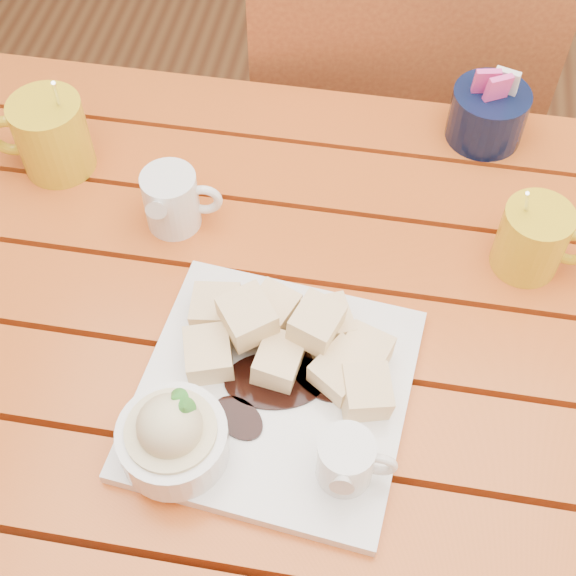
% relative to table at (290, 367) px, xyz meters
% --- Properties ---
extents(ground, '(5.00, 5.00, 0.00)m').
position_rel_table_xyz_m(ground, '(0.00, -0.00, -0.64)').
color(ground, '#582E19').
rests_on(ground, ground).
extents(table, '(1.20, 0.79, 0.75)m').
position_rel_table_xyz_m(table, '(0.00, 0.00, 0.00)').
color(table, '#A64515').
rests_on(table, ground).
extents(dessert_plate, '(0.31, 0.31, 0.11)m').
position_rel_table_xyz_m(dessert_plate, '(-0.02, -0.12, 0.14)').
color(dessert_plate, white).
rests_on(dessert_plate, table).
extents(coffee_mug_left, '(0.13, 0.09, 0.15)m').
position_rel_table_xyz_m(coffee_mug_left, '(-0.34, 0.19, 0.16)').
color(coffee_mug_left, gold).
rests_on(coffee_mug_left, table).
extents(coffee_mug_right, '(0.11, 0.08, 0.13)m').
position_rel_table_xyz_m(coffee_mug_right, '(0.26, 0.13, 0.15)').
color(coffee_mug_right, gold).
rests_on(coffee_mug_right, table).
extents(cream_pitcher, '(0.10, 0.08, 0.08)m').
position_rel_table_xyz_m(cream_pitcher, '(-0.16, 0.12, 0.15)').
color(cream_pitcher, white).
rests_on(cream_pitcher, table).
extents(sugar_caddy, '(0.10, 0.10, 0.11)m').
position_rel_table_xyz_m(sugar_caddy, '(0.21, 0.34, 0.15)').
color(sugar_caddy, black).
rests_on(sugar_caddy, table).
extents(chair_far, '(0.52, 0.52, 0.97)m').
position_rel_table_xyz_m(chair_far, '(0.07, 0.60, -0.10)').
color(chair_far, brown).
rests_on(chair_far, ground).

